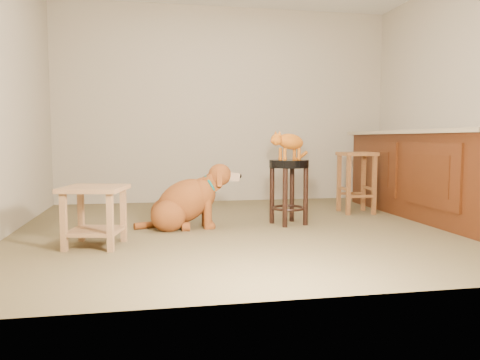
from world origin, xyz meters
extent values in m
cube|color=brown|center=(0.00, 0.00, 0.00)|extent=(4.50, 4.00, 0.01)
cube|color=#AEA38C|center=(0.00, 2.00, 1.30)|extent=(4.50, 0.04, 2.60)
cube|color=#AEA38C|center=(0.00, -2.00, 1.30)|extent=(4.50, 0.04, 2.60)
cube|color=#AEA38C|center=(-2.25, 0.00, 1.30)|extent=(0.04, 4.00, 2.60)
cube|color=#AEA38C|center=(2.25, 0.00, 1.30)|extent=(0.04, 4.00, 2.60)
cube|color=#4D230D|center=(1.95, 0.30, 0.45)|extent=(0.60, 2.50, 0.90)
cube|color=gray|center=(1.92, 0.30, 0.92)|extent=(0.70, 2.56, 0.04)
cube|color=black|center=(1.99, 0.30, 0.05)|extent=(0.52, 2.50, 0.10)
cube|color=#4D230D|center=(1.64, -0.25, 0.50)|extent=(0.02, 0.90, 0.62)
cube|color=#4D230D|center=(1.64, 0.85, 0.50)|extent=(0.02, 0.90, 0.62)
cube|color=#3F1B0B|center=(1.63, -0.25, 0.50)|extent=(0.02, 0.60, 0.40)
cube|color=#3F1B0B|center=(1.63, 0.85, 0.50)|extent=(0.02, 0.60, 0.40)
cylinder|color=black|center=(0.41, 0.27, 0.28)|extent=(0.05, 0.05, 0.57)
cylinder|color=black|center=(0.18, 0.20, 0.28)|extent=(0.05, 0.05, 0.57)
cylinder|color=black|center=(0.48, 0.04, 0.28)|extent=(0.05, 0.05, 0.57)
cylinder|color=black|center=(0.25, -0.03, 0.28)|extent=(0.05, 0.05, 0.57)
torus|color=black|center=(0.33, 0.12, 0.16)|extent=(0.41, 0.41, 0.03)
cylinder|color=black|center=(0.33, 0.12, 0.60)|extent=(0.39, 0.39, 0.08)
cube|color=brown|center=(1.45, 0.82, 0.33)|extent=(0.04, 0.04, 0.66)
cube|color=brown|center=(1.15, 0.83, 0.33)|extent=(0.04, 0.04, 0.66)
cube|color=brown|center=(1.44, 0.52, 0.33)|extent=(0.04, 0.04, 0.66)
cube|color=brown|center=(1.14, 0.53, 0.33)|extent=(0.04, 0.04, 0.66)
cube|color=brown|center=(1.30, 0.68, 0.68)|extent=(0.39, 0.39, 0.04)
cube|color=#946A44|center=(-1.23, -0.39, 0.22)|extent=(0.05, 0.05, 0.44)
cube|color=#946A44|center=(-1.58, -0.31, 0.22)|extent=(0.05, 0.05, 0.44)
cube|color=#946A44|center=(-1.31, -0.73, 0.22)|extent=(0.05, 0.05, 0.44)
cube|color=#946A44|center=(-1.66, -0.66, 0.22)|extent=(0.05, 0.05, 0.44)
cube|color=#946A44|center=(-1.44, -0.52, 0.46)|extent=(0.55, 0.55, 0.04)
cube|color=#946A44|center=(-1.44, -0.52, 0.12)|extent=(0.46, 0.46, 0.03)
ellipsoid|color=brown|center=(-0.86, 0.23, 0.14)|extent=(0.32, 0.26, 0.29)
ellipsoid|color=brown|center=(-0.86, -0.01, 0.14)|extent=(0.32, 0.26, 0.29)
cylinder|color=brown|center=(-0.70, 0.25, 0.04)|extent=(0.07, 0.09, 0.09)
cylinder|color=brown|center=(-0.70, -0.03, 0.04)|extent=(0.07, 0.09, 0.09)
ellipsoid|color=brown|center=(-0.70, 0.11, 0.26)|extent=(0.67, 0.35, 0.60)
ellipsoid|color=brown|center=(-0.53, 0.11, 0.33)|extent=(0.25, 0.28, 0.30)
cylinder|color=brown|center=(-0.49, 0.19, 0.17)|extent=(0.08, 0.08, 0.35)
cylinder|color=brown|center=(-0.49, 0.03, 0.17)|extent=(0.08, 0.08, 0.35)
sphere|color=brown|center=(-0.46, 0.19, 0.02)|extent=(0.09, 0.09, 0.09)
sphere|color=brown|center=(-0.46, 0.03, 0.02)|extent=(0.09, 0.09, 0.09)
cylinder|color=brown|center=(-0.45, 0.11, 0.42)|extent=(0.22, 0.16, 0.22)
ellipsoid|color=brown|center=(-0.36, 0.11, 0.50)|extent=(0.22, 0.20, 0.21)
cube|color=#9A7B60|center=(-0.24, 0.11, 0.49)|extent=(0.15, 0.08, 0.10)
sphere|color=black|center=(-0.17, 0.11, 0.49)|extent=(0.05, 0.05, 0.05)
cube|color=brown|center=(-0.38, 0.21, 0.48)|extent=(0.05, 0.05, 0.16)
cube|color=brown|center=(-0.38, 0.01, 0.48)|extent=(0.05, 0.05, 0.16)
torus|color=#0B5F5B|center=(-0.45, 0.11, 0.41)|extent=(0.12, 0.20, 0.18)
cylinder|color=#D8BF4C|center=(-0.41, 0.11, 0.35)|extent=(0.01, 0.04, 0.04)
cylinder|color=brown|center=(-1.04, 0.15, 0.03)|extent=(0.28, 0.15, 0.06)
ellipsoid|color=#A14F10|center=(0.34, 0.13, 0.82)|extent=(0.34, 0.23, 0.19)
cylinder|color=#A14F10|center=(0.25, 0.14, 0.70)|extent=(0.03, 0.03, 0.12)
sphere|color=#A14F10|center=(0.25, 0.14, 0.65)|extent=(0.04, 0.04, 0.04)
cylinder|color=#A14F10|center=(0.27, 0.06, 0.70)|extent=(0.03, 0.03, 0.12)
sphere|color=#A14F10|center=(0.27, 0.06, 0.65)|extent=(0.04, 0.04, 0.04)
cylinder|color=#A14F10|center=(0.40, 0.19, 0.70)|extent=(0.03, 0.03, 0.12)
sphere|color=#A14F10|center=(0.40, 0.19, 0.65)|extent=(0.04, 0.04, 0.04)
cylinder|color=#A14F10|center=(0.43, 0.11, 0.70)|extent=(0.03, 0.03, 0.12)
sphere|color=#A14F10|center=(0.43, 0.11, 0.65)|extent=(0.04, 0.04, 0.04)
sphere|color=#A14F10|center=(0.19, 0.08, 0.84)|extent=(0.11, 0.11, 0.11)
sphere|color=#A14F10|center=(0.15, 0.07, 0.83)|extent=(0.04, 0.04, 0.04)
sphere|color=brown|center=(0.13, 0.06, 0.83)|extent=(0.02, 0.02, 0.02)
cone|color=#A14F10|center=(0.19, 0.12, 0.90)|extent=(0.06, 0.06, 0.05)
cone|color=#C66B60|center=(0.19, 0.12, 0.90)|extent=(0.03, 0.03, 0.03)
cone|color=#A14F10|center=(0.21, 0.05, 0.90)|extent=(0.06, 0.06, 0.05)
cone|color=#C66B60|center=(0.21, 0.05, 0.90)|extent=(0.03, 0.03, 0.03)
cylinder|color=#A14F10|center=(0.48, 0.21, 0.67)|extent=(0.19, 0.18, 0.11)
camera|label=1|loc=(-1.00, -4.30, 0.84)|focal=35.00mm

